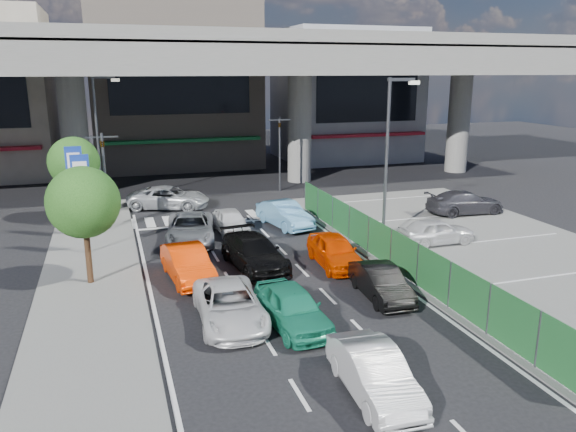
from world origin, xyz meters
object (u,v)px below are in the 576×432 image
object	(u,v)px
sedan_white_mid_left	(230,305)
crossing_wagon_silver	(169,198)
taxi_orange_right	(335,251)
traffic_cone	(389,240)
parked_sedan_dgrey	(465,202)
wagon_silver_front_left	(190,229)
sedan_black_mid	(254,253)
signboard_near	(82,191)
hatch_black_mid_right	(381,283)
kei_truck_front_right	(285,214)
tree_near	(83,203)
tree_far	(74,162)
signboard_far	(75,179)
taxi_orange_left	(188,264)
hatch_white_back_mid	(374,373)
traffic_light_right	(280,135)
taxi_teal_mid	(292,307)
sedan_white_front_mid	(231,221)
street_lamp_right	(390,146)
traffic_light_left	(103,158)
street_lamp_left	(100,130)

from	to	relation	value
sedan_white_mid_left	crossing_wagon_silver	world-z (taller)	crossing_wagon_silver
taxi_orange_right	traffic_cone	world-z (taller)	taxi_orange_right
parked_sedan_dgrey	wagon_silver_front_left	bearing A→B (deg)	93.84
taxi_orange_right	parked_sedan_dgrey	xyz separation A→B (m)	(10.82, 6.01, 0.05)
sedan_black_mid	signboard_near	bearing A→B (deg)	143.36
hatch_black_mid_right	kei_truck_front_right	size ratio (longest dim) A/B	0.89
hatch_black_mid_right	tree_near	bearing A→B (deg)	159.24
crossing_wagon_silver	tree_far	bearing A→B (deg)	126.92
tree_far	traffic_cone	size ratio (longest dim) A/B	7.29
sedan_white_mid_left	taxi_orange_right	world-z (taller)	taxi_orange_right
tree_far	signboard_near	bearing A→B (deg)	-84.73
signboard_far	taxi_orange_left	xyz separation A→B (m)	(4.39, -7.60, -2.37)
signboard_near	hatch_white_back_mid	bearing A→B (deg)	-62.92
taxi_orange_right	traffic_light_right	bearing A→B (deg)	84.42
taxi_teal_mid	traffic_light_right	bearing A→B (deg)	69.21
taxi_teal_mid	hatch_black_mid_right	xyz separation A→B (m)	(3.93, 1.28, -0.07)
sedan_white_front_mid	sedan_white_mid_left	bearing A→B (deg)	-103.21
signboard_near	tree_far	xyz separation A→B (m)	(-0.60, 6.51, 0.32)
tree_far	wagon_silver_front_left	world-z (taller)	tree_far
street_lamp_right	hatch_black_mid_right	bearing A→B (deg)	-119.00
signboard_far	hatch_black_mid_right	xyz separation A→B (m)	(11.03, -11.75, -2.45)
hatch_white_back_mid	parked_sedan_dgrey	bearing A→B (deg)	51.69
traffic_light_left	street_lamp_left	world-z (taller)	street_lamp_left
sedan_black_mid	traffic_light_right	bearing A→B (deg)	62.67
hatch_black_mid_right	crossing_wagon_silver	distance (m)	17.83
street_lamp_left	hatch_white_back_mid	size ratio (longest dim) A/B	2.03
tree_far	hatch_white_back_mid	distance (m)	22.75
street_lamp_left	sedan_white_front_mid	distance (m)	11.29
street_lamp_right	wagon_silver_front_left	xyz separation A→B (m)	(-9.51, 2.60, -4.08)
parked_sedan_dgrey	taxi_teal_mid	bearing A→B (deg)	129.63
taxi_teal_mid	crossing_wagon_silver	xyz separation A→B (m)	(-2.09, 18.07, -0.00)
street_lamp_left	sedan_black_mid	world-z (taller)	street_lamp_left
traffic_light_right	sedan_white_mid_left	distance (m)	21.85
tree_far	traffic_cone	xyz separation A→B (m)	(14.48, -9.78, -3.00)
signboard_far	sedan_white_mid_left	distance (m)	13.38
traffic_cone	sedan_white_front_mid	bearing A→B (deg)	144.38
taxi_orange_right	traffic_cone	size ratio (longest dim) A/B	6.15
taxi_teal_mid	street_lamp_left	bearing A→B (deg)	101.33
traffic_light_left	sedan_white_front_mid	distance (m)	7.38
kei_truck_front_right	parked_sedan_dgrey	size ratio (longest dim) A/B	0.90
hatch_white_back_mid	taxi_teal_mid	xyz separation A→B (m)	(-0.76, 4.56, 0.04)
street_lamp_left	sedan_white_front_mid	size ratio (longest dim) A/B	2.18
street_lamp_left	signboard_near	world-z (taller)	street_lamp_left
signboard_near	parked_sedan_dgrey	distance (m)	21.34
street_lamp_left	traffic_cone	xyz separation A→B (m)	(13.00, -13.28, -4.38)
signboard_far	hatch_black_mid_right	distance (m)	16.30
taxi_teal_mid	crossing_wagon_silver	distance (m)	18.19
traffic_light_right	sedan_white_front_mid	bearing A→B (deg)	-120.56
traffic_light_left	parked_sedan_dgrey	bearing A→B (deg)	-8.09
sedan_white_front_mid	crossing_wagon_silver	distance (m)	6.94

